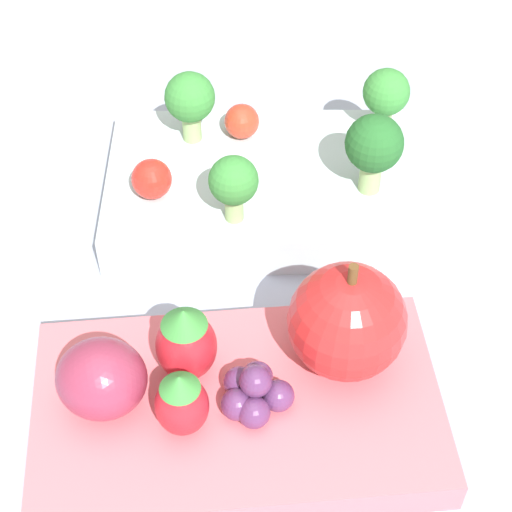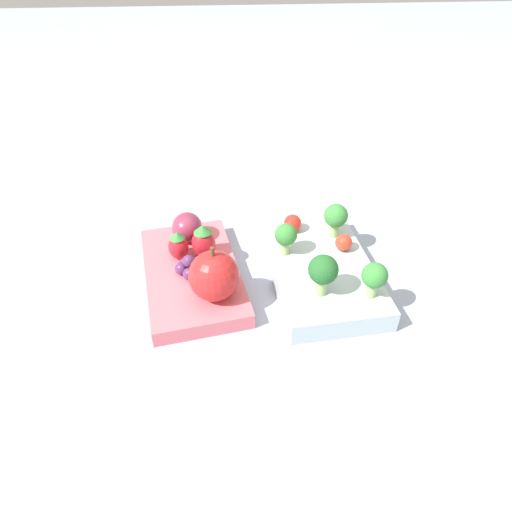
{
  "view_description": "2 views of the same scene",
  "coord_description": "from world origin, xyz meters",
  "px_view_note": "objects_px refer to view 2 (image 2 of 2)",
  "views": [
    {
      "loc": [
        0.02,
        -0.31,
        0.38
      ],
      "look_at": [
        -0.01,
        0.0,
        0.04
      ],
      "focal_mm": 60.0,
      "sensor_mm": 36.0,
      "label": 1
    },
    {
      "loc": [
        0.44,
        -0.03,
        0.38
      ],
      "look_at": [
        -0.01,
        0.0,
        0.04
      ],
      "focal_mm": 32.0,
      "sensor_mm": 36.0,
      "label": 2
    }
  ],
  "objects_px": {
    "broccoli_floret_2": "(336,217)",
    "grape_cluster": "(189,267)",
    "strawberry_1": "(203,241)",
    "plum": "(187,227)",
    "apple": "(214,276)",
    "broccoli_floret_1": "(323,271)",
    "cherry_tomato_1": "(344,242)",
    "bento_box_savoury": "(319,269)",
    "broccoli_floret_3": "(374,277)",
    "bento_box_fruit": "(192,275)",
    "cherry_tomato_0": "(293,223)",
    "broccoli_floret_0": "(286,236)",
    "strawberry_0": "(178,246)"
  },
  "relations": [
    {
      "from": "strawberry_1",
      "to": "plum",
      "type": "bearing_deg",
      "value": -149.25
    },
    {
      "from": "bento_box_savoury",
      "to": "broccoli_floret_1",
      "type": "distance_m",
      "value": 0.08
    },
    {
      "from": "cherry_tomato_0",
      "to": "broccoli_floret_2",
      "type": "bearing_deg",
      "value": 72.76
    },
    {
      "from": "broccoli_floret_3",
      "to": "apple",
      "type": "relative_size",
      "value": 0.65
    },
    {
      "from": "cherry_tomato_1",
      "to": "broccoli_floret_2",
      "type": "bearing_deg",
      "value": -170.12
    },
    {
      "from": "broccoli_floret_0",
      "to": "broccoli_floret_1",
      "type": "distance_m",
      "value": 0.08
    },
    {
      "from": "broccoli_floret_1",
      "to": "cherry_tomato_0",
      "type": "distance_m",
      "value": 0.13
    },
    {
      "from": "broccoli_floret_2",
      "to": "cherry_tomato_0",
      "type": "xyz_separation_m",
      "value": [
        -0.02,
        -0.05,
        -0.02
      ]
    },
    {
      "from": "strawberry_1",
      "to": "cherry_tomato_1",
      "type": "bearing_deg",
      "value": 86.29
    },
    {
      "from": "bento_box_fruit",
      "to": "apple",
      "type": "relative_size",
      "value": 3.14
    },
    {
      "from": "strawberry_1",
      "to": "bento_box_fruit",
      "type": "bearing_deg",
      "value": -31.88
    },
    {
      "from": "bento_box_savoury",
      "to": "grape_cluster",
      "type": "relative_size",
      "value": 5.98
    },
    {
      "from": "strawberry_1",
      "to": "grape_cluster",
      "type": "bearing_deg",
      "value": -26.53
    },
    {
      "from": "bento_box_fruit",
      "to": "strawberry_1",
      "type": "bearing_deg",
      "value": 148.12
    },
    {
      "from": "broccoli_floret_1",
      "to": "apple",
      "type": "distance_m",
      "value": 0.12
    },
    {
      "from": "broccoli_floret_1",
      "to": "cherry_tomato_1",
      "type": "xyz_separation_m",
      "value": [
        -0.08,
        0.04,
        -0.02
      ]
    },
    {
      "from": "apple",
      "to": "strawberry_1",
      "type": "distance_m",
      "value": 0.08
    },
    {
      "from": "broccoli_floret_2",
      "to": "grape_cluster",
      "type": "distance_m",
      "value": 0.2
    },
    {
      "from": "broccoli_floret_3",
      "to": "strawberry_1",
      "type": "relative_size",
      "value": 0.96
    },
    {
      "from": "cherry_tomato_0",
      "to": "cherry_tomato_1",
      "type": "xyz_separation_m",
      "value": [
        0.05,
        0.06,
        -0.0
      ]
    },
    {
      "from": "broccoli_floret_1",
      "to": "broccoli_floret_2",
      "type": "relative_size",
      "value": 1.09
    },
    {
      "from": "bento_box_savoury",
      "to": "broccoli_floret_2",
      "type": "height_order",
      "value": "broccoli_floret_2"
    },
    {
      "from": "broccoli_floret_2",
      "to": "apple",
      "type": "height_order",
      "value": "apple"
    },
    {
      "from": "broccoli_floret_2",
      "to": "strawberry_1",
      "type": "relative_size",
      "value": 1.02
    },
    {
      "from": "broccoli_floret_2",
      "to": "cherry_tomato_0",
      "type": "bearing_deg",
      "value": -107.24
    },
    {
      "from": "broccoli_floret_3",
      "to": "bento_box_fruit",
      "type": "bearing_deg",
      "value": -109.79
    },
    {
      "from": "bento_box_savoury",
      "to": "strawberry_1",
      "type": "xyz_separation_m",
      "value": [
        -0.03,
        -0.15,
        0.03
      ]
    },
    {
      "from": "broccoli_floret_3",
      "to": "grape_cluster",
      "type": "distance_m",
      "value": 0.22
    },
    {
      "from": "bento_box_fruit",
      "to": "cherry_tomato_0",
      "type": "relative_size",
      "value": 9.03
    },
    {
      "from": "broccoli_floret_2",
      "to": "strawberry_1",
      "type": "xyz_separation_m",
      "value": [
        0.02,
        -0.17,
        -0.02
      ]
    },
    {
      "from": "bento_box_fruit",
      "to": "cherry_tomato_0",
      "type": "bearing_deg",
      "value": 114.67
    },
    {
      "from": "broccoli_floret_1",
      "to": "apple",
      "type": "relative_size",
      "value": 0.75
    },
    {
      "from": "broccoli_floret_0",
      "to": "strawberry_0",
      "type": "height_order",
      "value": "broccoli_floret_0"
    },
    {
      "from": "cherry_tomato_0",
      "to": "grape_cluster",
      "type": "xyz_separation_m",
      "value": [
        0.07,
        -0.14,
        -0.01
      ]
    },
    {
      "from": "broccoli_floret_3",
      "to": "apple",
      "type": "height_order",
      "value": "apple"
    },
    {
      "from": "bento_box_fruit",
      "to": "apple",
      "type": "distance_m",
      "value": 0.07
    },
    {
      "from": "bento_box_savoury",
      "to": "bento_box_fruit",
      "type": "bearing_deg",
      "value": -92.13
    },
    {
      "from": "bento_box_fruit",
      "to": "strawberry_1",
      "type": "height_order",
      "value": "strawberry_1"
    },
    {
      "from": "broccoli_floret_1",
      "to": "grape_cluster",
      "type": "bearing_deg",
      "value": -110.28
    },
    {
      "from": "broccoli_floret_2",
      "to": "plum",
      "type": "relative_size",
      "value": 1.09
    },
    {
      "from": "broccoli_floret_0",
      "to": "grape_cluster",
      "type": "distance_m",
      "value": 0.13
    },
    {
      "from": "cherry_tomato_0",
      "to": "grape_cluster",
      "type": "bearing_deg",
      "value": -62.43
    },
    {
      "from": "broccoli_floret_1",
      "to": "cherry_tomato_0",
      "type": "bearing_deg",
      "value": -173.53
    },
    {
      "from": "broccoli_floret_2",
      "to": "grape_cluster",
      "type": "height_order",
      "value": "broccoli_floret_2"
    },
    {
      "from": "bento_box_savoury",
      "to": "cherry_tomato_1",
      "type": "distance_m",
      "value": 0.05
    },
    {
      "from": "broccoli_floret_2",
      "to": "apple",
      "type": "bearing_deg",
      "value": -58.83
    },
    {
      "from": "cherry_tomato_1",
      "to": "apple",
      "type": "relative_size",
      "value": 0.32
    },
    {
      "from": "bento_box_savoury",
      "to": "bento_box_fruit",
      "type": "xyz_separation_m",
      "value": [
        -0.01,
        -0.16,
        -0.0
      ]
    },
    {
      "from": "broccoli_floret_3",
      "to": "grape_cluster",
      "type": "relative_size",
      "value": 1.24
    },
    {
      "from": "broccoli_floret_0",
      "to": "grape_cluster",
      "type": "bearing_deg",
      "value": -79.82
    }
  ]
}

